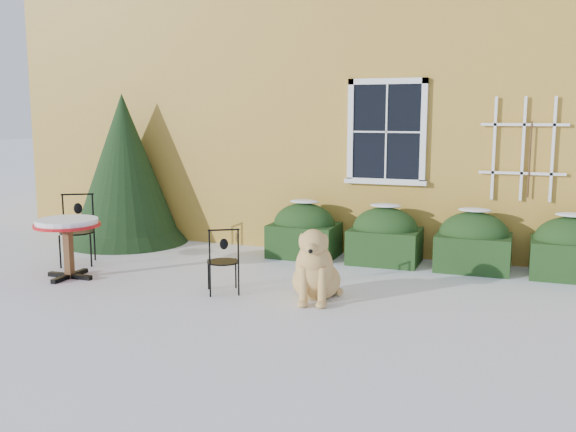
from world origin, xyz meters
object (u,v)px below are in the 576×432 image
at_px(patio_chair_far, 77,229).
at_px(dog, 315,271).
at_px(evergreen_shrub, 125,183).
at_px(patio_chair_near, 223,260).
at_px(bistro_table, 67,229).

relative_size(patio_chair_far, dog, 0.99).
relative_size(evergreen_shrub, patio_chair_near, 3.05).
xyz_separation_m(evergreen_shrub, patio_chair_near, (3.05, -2.37, -0.62)).
bearing_deg(bistro_table, evergreen_shrub, 106.46).
height_order(evergreen_shrub, patio_chair_near, evergreen_shrub).
distance_m(patio_chair_near, patio_chair_far, 2.88).
xyz_separation_m(evergreen_shrub, dog, (4.25, -2.29, -0.67)).
relative_size(evergreen_shrub, dog, 2.44).
distance_m(patio_chair_near, dog, 1.20).
bearing_deg(dog, patio_chair_near, 172.41).
xyz_separation_m(patio_chair_far, dog, (3.99, -0.64, -0.15)).
height_order(bistro_table, patio_chair_near, patio_chair_near).
relative_size(bistro_table, patio_chair_near, 1.05).
distance_m(patio_chair_far, dog, 4.04).
bearing_deg(bistro_table, patio_chair_far, 120.55).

